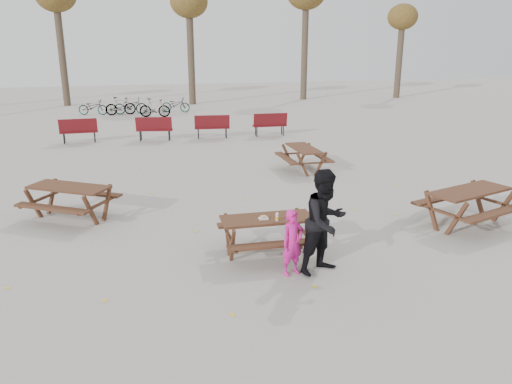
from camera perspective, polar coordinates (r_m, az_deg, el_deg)
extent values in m
plane|color=gray|center=(10.07, 1.26, -7.08)|extent=(80.00, 80.00, 0.00)
cube|color=#381F14|center=(9.79, 1.29, -3.08)|extent=(1.80, 0.70, 0.05)
cube|color=#381F14|center=(9.36, 2.17, -6.03)|extent=(1.80, 0.25, 0.05)
cube|color=#381F14|center=(10.44, 0.48, -3.52)|extent=(1.80, 0.25, 0.05)
cylinder|color=#381F14|center=(9.52, -2.70, -6.20)|extent=(0.08, 0.08, 0.73)
cylinder|color=#381F14|center=(10.06, -3.30, -4.88)|extent=(0.08, 0.08, 0.73)
cylinder|color=#381F14|center=(9.86, 5.95, -5.42)|extent=(0.08, 0.08, 0.73)
cylinder|color=#381F14|center=(10.39, 4.90, -4.19)|extent=(0.08, 0.08, 0.73)
cube|color=silver|center=(9.68, 0.85, -3.04)|extent=(0.18, 0.11, 0.03)
ellipsoid|color=tan|center=(9.67, 0.85, -2.80)|extent=(0.14, 0.06, 0.05)
cylinder|color=silver|center=(9.59, 2.43, -2.88)|extent=(0.06, 0.06, 0.15)
cylinder|color=#F6AA0C|center=(9.60, 2.43, -2.99)|extent=(0.07, 0.07, 0.05)
cylinder|color=white|center=(9.57, 2.44, -2.41)|extent=(0.03, 0.03, 0.02)
imported|color=#D41A87|center=(9.04, 4.18, -5.78)|extent=(0.53, 0.44, 1.23)
imported|color=black|center=(9.08, 7.92, -3.39)|extent=(1.17, 1.07, 1.95)
imported|color=black|center=(30.08, -18.14, 9.20)|extent=(1.74, 0.99, 0.87)
imported|color=black|center=(29.57, -15.22, 9.47)|extent=(1.74, 0.75, 1.01)
imported|color=black|center=(29.78, -14.15, 9.55)|extent=(1.83, 0.64, 0.96)
imported|color=black|center=(28.33, -11.51, 9.41)|extent=(1.75, 0.86, 1.02)
imported|color=black|center=(30.08, -9.16, 9.82)|extent=(1.75, 1.07, 0.87)
cylinder|color=#382B21|center=(34.76, -21.29, 14.36)|extent=(0.44, 0.44, 6.30)
cylinder|color=#382B21|center=(33.59, -7.44, 14.99)|extent=(0.44, 0.44, 5.95)
ellipsoid|color=brown|center=(33.65, -7.67, 20.78)|extent=(2.38, 2.38, 2.02)
cylinder|color=#382B21|center=(36.21, 5.57, 15.74)|extent=(0.44, 0.44, 6.65)
cylinder|color=#382B21|center=(38.54, 16.04, 14.22)|extent=(0.44, 0.44, 5.25)
ellipsoid|color=brown|center=(38.54, 16.42, 18.66)|extent=(2.10, 2.10, 1.79)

